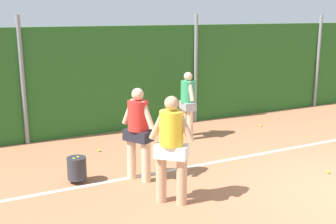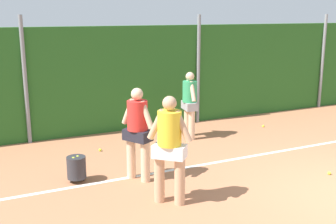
{
  "view_description": "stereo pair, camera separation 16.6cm",
  "coord_description": "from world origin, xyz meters",
  "px_view_note": "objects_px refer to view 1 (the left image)",
  "views": [
    {
      "loc": [
        -6.03,
        -4.59,
        3.14
      ],
      "look_at": [
        -2.4,
        2.71,
        1.2
      ],
      "focal_mm": 44.61,
      "sensor_mm": 36.0,
      "label": 1
    },
    {
      "loc": [
        -5.88,
        -4.66,
        3.14
      ],
      "look_at": [
        -2.4,
        2.71,
        1.2
      ],
      "focal_mm": 44.61,
      "sensor_mm": 36.0,
      "label": 2
    }
  ],
  "objects_px": {
    "tennis_ball_4": "(328,172)",
    "tennis_ball_2": "(159,149)",
    "player_foreground_near": "(171,144)",
    "tennis_ball_0": "(99,150)",
    "ball_hopper": "(77,168)",
    "player_midcourt": "(138,129)",
    "player_backcourt_far": "(188,101)",
    "tennis_ball_1": "(261,125)"
  },
  "relations": [
    {
      "from": "tennis_ball_0",
      "to": "tennis_ball_1",
      "type": "distance_m",
      "value": 4.77
    },
    {
      "from": "player_backcourt_far",
      "to": "tennis_ball_1",
      "type": "height_order",
      "value": "player_backcourt_far"
    },
    {
      "from": "player_backcourt_far",
      "to": "tennis_ball_0",
      "type": "xyz_separation_m",
      "value": [
        -2.4,
        -0.09,
        -0.93
      ]
    },
    {
      "from": "tennis_ball_0",
      "to": "tennis_ball_1",
      "type": "height_order",
      "value": "same"
    },
    {
      "from": "tennis_ball_0",
      "to": "tennis_ball_1",
      "type": "bearing_deg",
      "value": 1.05
    },
    {
      "from": "ball_hopper",
      "to": "tennis_ball_4",
      "type": "height_order",
      "value": "ball_hopper"
    },
    {
      "from": "ball_hopper",
      "to": "tennis_ball_2",
      "type": "height_order",
      "value": "ball_hopper"
    },
    {
      "from": "player_foreground_near",
      "to": "ball_hopper",
      "type": "height_order",
      "value": "player_foreground_near"
    },
    {
      "from": "player_foreground_near",
      "to": "tennis_ball_2",
      "type": "bearing_deg",
      "value": -68.31
    },
    {
      "from": "player_midcourt",
      "to": "tennis_ball_4",
      "type": "distance_m",
      "value": 3.92
    },
    {
      "from": "player_midcourt",
      "to": "player_backcourt_far",
      "type": "bearing_deg",
      "value": -77.06
    },
    {
      "from": "tennis_ball_4",
      "to": "tennis_ball_2",
      "type": "bearing_deg",
      "value": 130.95
    },
    {
      "from": "player_midcourt",
      "to": "tennis_ball_2",
      "type": "relative_size",
      "value": 27.18
    },
    {
      "from": "tennis_ball_0",
      "to": "player_backcourt_far",
      "type": "bearing_deg",
      "value": 2.05
    },
    {
      "from": "player_backcourt_far",
      "to": "tennis_ball_2",
      "type": "distance_m",
      "value": 1.58
    },
    {
      "from": "player_midcourt",
      "to": "player_backcourt_far",
      "type": "relative_size",
      "value": 1.05
    },
    {
      "from": "tennis_ball_2",
      "to": "tennis_ball_4",
      "type": "distance_m",
      "value": 3.71
    },
    {
      "from": "tennis_ball_4",
      "to": "ball_hopper",
      "type": "bearing_deg",
      "value": 158.84
    },
    {
      "from": "tennis_ball_1",
      "to": "ball_hopper",
      "type": "bearing_deg",
      "value": -163.79
    },
    {
      "from": "player_foreground_near",
      "to": "tennis_ball_0",
      "type": "distance_m",
      "value": 3.3
    },
    {
      "from": "player_foreground_near",
      "to": "player_backcourt_far",
      "type": "xyz_separation_m",
      "value": [
        2.09,
        3.21,
        -0.08
      ]
    },
    {
      "from": "player_midcourt",
      "to": "player_backcourt_far",
      "type": "xyz_separation_m",
      "value": [
        2.2,
        2.03,
        -0.05
      ]
    },
    {
      "from": "tennis_ball_2",
      "to": "tennis_ball_1",
      "type": "bearing_deg",
      "value": 10.41
    },
    {
      "from": "player_midcourt",
      "to": "player_foreground_near",
      "type": "bearing_deg",
      "value": 155.2
    },
    {
      "from": "tennis_ball_0",
      "to": "tennis_ball_1",
      "type": "xyz_separation_m",
      "value": [
        4.77,
        0.09,
        0.0
      ]
    },
    {
      "from": "tennis_ball_1",
      "to": "tennis_ball_2",
      "type": "xyz_separation_m",
      "value": [
        -3.48,
        -0.64,
        0.0
      ]
    },
    {
      "from": "player_backcourt_far",
      "to": "tennis_ball_0",
      "type": "relative_size",
      "value": 25.83
    },
    {
      "from": "player_backcourt_far",
      "to": "tennis_ball_0",
      "type": "bearing_deg",
      "value": -79.89
    },
    {
      "from": "player_midcourt",
      "to": "tennis_ball_1",
      "type": "height_order",
      "value": "player_midcourt"
    },
    {
      "from": "tennis_ball_1",
      "to": "tennis_ball_4",
      "type": "distance_m",
      "value": 3.6
    },
    {
      "from": "tennis_ball_4",
      "to": "tennis_ball_1",
      "type": "bearing_deg",
      "value": 73.14
    },
    {
      "from": "player_foreground_near",
      "to": "tennis_ball_2",
      "type": "distance_m",
      "value": 2.93
    },
    {
      "from": "player_backcourt_far",
      "to": "tennis_ball_4",
      "type": "bearing_deg",
      "value": 29.15
    },
    {
      "from": "ball_hopper",
      "to": "tennis_ball_4",
      "type": "bearing_deg",
      "value": -21.16
    },
    {
      "from": "player_backcourt_far",
      "to": "tennis_ball_2",
      "type": "height_order",
      "value": "player_backcourt_far"
    },
    {
      "from": "player_foreground_near",
      "to": "tennis_ball_0",
      "type": "xyz_separation_m",
      "value": [
        -0.3,
        3.13,
        -1.0
      ]
    },
    {
      "from": "ball_hopper",
      "to": "tennis_ball_0",
      "type": "xyz_separation_m",
      "value": [
        0.91,
        1.56,
        -0.26
      ]
    },
    {
      "from": "player_foreground_near",
      "to": "tennis_ball_1",
      "type": "distance_m",
      "value": 5.59
    },
    {
      "from": "tennis_ball_1",
      "to": "tennis_ball_0",
      "type": "bearing_deg",
      "value": -178.95
    },
    {
      "from": "player_foreground_near",
      "to": "tennis_ball_1",
      "type": "bearing_deg",
      "value": -101.58
    },
    {
      "from": "ball_hopper",
      "to": "player_backcourt_far",
      "type": "bearing_deg",
      "value": 26.5
    },
    {
      "from": "player_backcourt_far",
      "to": "player_midcourt",
      "type": "bearing_deg",
      "value": -39.23
    }
  ]
}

